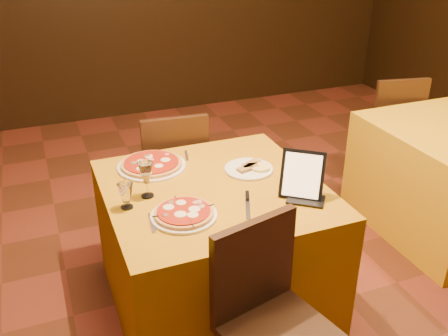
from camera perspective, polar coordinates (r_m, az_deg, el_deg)
name	(u,v)px	position (r m, az deg, el deg)	size (l,w,h in m)	color
floor	(288,315)	(2.94, 7.36, -16.36)	(6.00, 7.00, 0.01)	#5E2D19
main_table	(214,247)	(2.78, -1.12, -8.97)	(1.10, 1.10, 0.75)	#AD760B
chair_main_near	(280,334)	(2.18, 6.46, -18.37)	(0.36, 0.36, 0.91)	black
chair_main_far	(172,171)	(3.40, -5.97, -0.34)	(0.43, 0.43, 0.91)	black
chair_side_far	(385,127)	(4.33, 17.88, 4.53)	(0.43, 0.43, 0.91)	black
pizza_near	(184,214)	(2.33, -4.61, -5.26)	(0.31, 0.31, 0.03)	white
pizza_far	(152,165)	(2.80, -8.28, 0.35)	(0.38, 0.38, 0.03)	white
cutlet_dish	(249,168)	(2.74, 2.84, -0.02)	(0.27, 0.27, 0.03)	white
wine_glass	(146,179)	(2.48, -8.86, -1.30)	(0.08, 0.08, 0.19)	#F0DC88
water_glass	(126,196)	(2.41, -11.15, -3.13)	(0.08, 0.08, 0.13)	white
tablet	(302,175)	(2.47, 8.94, -0.77)	(0.21, 0.02, 0.24)	black
knife	(248,206)	(2.41, 2.73, -4.30)	(0.25, 0.02, 0.01)	#A6A5AB
fork_near	(152,223)	(2.30, -8.22, -6.24)	(0.16, 0.02, 0.01)	silver
fork_far	(187,156)	(2.91, -4.30, 1.41)	(0.14, 0.02, 0.01)	silver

